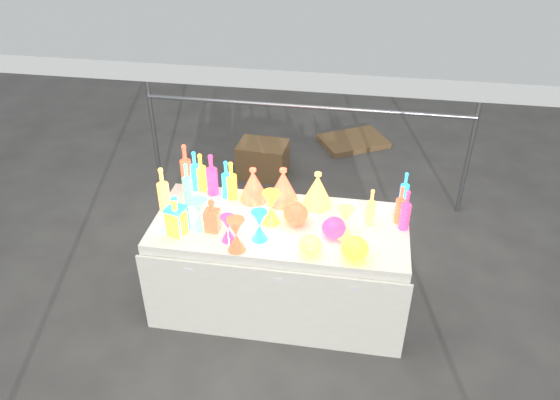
# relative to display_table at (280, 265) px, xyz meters

# --- Properties ---
(ground) EXTENTS (80.00, 80.00, 0.00)m
(ground) POSITION_rel_display_table_xyz_m (-0.00, 0.01, -0.37)
(ground) COLOR #5E5C57
(ground) RESTS_ON ground
(display_table) EXTENTS (1.84, 0.83, 0.75)m
(display_table) POSITION_rel_display_table_xyz_m (0.00, 0.00, 0.00)
(display_table) COLOR white
(display_table) RESTS_ON ground
(cardboard_box_closed) EXTENTS (0.53, 0.40, 0.37)m
(cardboard_box_closed) POSITION_rel_display_table_xyz_m (-0.49, 1.89, -0.19)
(cardboard_box_closed) COLOR olive
(cardboard_box_closed) RESTS_ON ground
(cardboard_box_flat) EXTENTS (0.90, 0.82, 0.06)m
(cardboard_box_flat) POSITION_rel_display_table_xyz_m (0.43, 2.76, -0.34)
(cardboard_box_flat) COLOR olive
(cardboard_box_flat) RESTS_ON ground
(bottle_0) EXTENTS (0.09, 0.09, 0.31)m
(bottle_0) POSITION_rel_display_table_xyz_m (-0.67, 0.36, 0.53)
(bottle_0) COLOR red
(bottle_0) RESTS_ON display_table
(bottle_1) EXTENTS (0.08, 0.08, 0.33)m
(bottle_1) POSITION_rel_display_table_xyz_m (-0.71, 0.36, 0.54)
(bottle_1) COLOR green
(bottle_1) RESTS_ON display_table
(bottle_2) EXTENTS (0.10, 0.10, 0.38)m
(bottle_2) POSITION_rel_display_table_xyz_m (-0.78, 0.36, 0.57)
(bottle_2) COLOR orange
(bottle_2) RESTS_ON display_table
(bottle_3) EXTENTS (0.09, 0.09, 0.34)m
(bottle_3) POSITION_rel_display_table_xyz_m (-0.57, 0.32, 0.54)
(bottle_3) COLOR #1C45A4
(bottle_3) RESTS_ON display_table
(bottle_4) EXTENTS (0.09, 0.09, 0.36)m
(bottle_4) POSITION_rel_display_table_xyz_m (-0.85, 0.04, 0.56)
(bottle_4) COLOR #168B6C
(bottle_4) RESTS_ON display_table
(bottle_5) EXTENTS (0.09, 0.09, 0.34)m
(bottle_5) POSITION_rel_display_table_xyz_m (-0.71, 0.16, 0.55)
(bottle_5) COLOR #A62169
(bottle_5) RESTS_ON display_table
(bottle_6) EXTENTS (0.09, 0.09, 0.31)m
(bottle_6) POSITION_rel_display_table_xyz_m (-0.41, 0.28, 0.53)
(bottle_6) COLOR red
(bottle_6) RESTS_ON display_table
(bottle_7) EXTENTS (0.09, 0.09, 0.31)m
(bottle_7) POSITION_rel_display_table_xyz_m (-0.45, 0.29, 0.53)
(bottle_7) COLOR green
(bottle_7) RESTS_ON display_table
(decanter_0) EXTENTS (0.14, 0.14, 0.27)m
(decanter_0) POSITION_rel_display_table_xyz_m (-0.68, -0.21, 0.51)
(decanter_0) COLOR red
(decanter_0) RESTS_ON display_table
(decanter_1) EXTENTS (0.10, 0.10, 0.25)m
(decanter_1) POSITION_rel_display_table_xyz_m (-0.45, -0.13, 0.50)
(decanter_1) COLOR orange
(decanter_1) RESTS_ON display_table
(decanter_2) EXTENTS (0.15, 0.15, 0.29)m
(decanter_2) POSITION_rel_display_table_xyz_m (-0.68, -0.19, 0.52)
(decanter_2) COLOR green
(decanter_2) RESTS_ON display_table
(hourglass_0) EXTENTS (0.14, 0.14, 0.24)m
(hourglass_0) POSITION_rel_display_table_xyz_m (-0.24, -0.33, 0.50)
(hourglass_0) COLOR orange
(hourglass_0) RESTS_ON display_table
(hourglass_1) EXTENTS (0.11, 0.11, 0.19)m
(hourglass_1) POSITION_rel_display_table_xyz_m (-0.31, -0.23, 0.47)
(hourglass_1) COLOR #1C45A4
(hourglass_1) RESTS_ON display_table
(hourglass_2) EXTENTS (0.12, 0.12, 0.23)m
(hourglass_2) POSITION_rel_display_table_xyz_m (0.46, -0.07, 0.49)
(hourglass_2) COLOR #168B6C
(hourglass_2) RESTS_ON display_table
(hourglass_3) EXTENTS (0.15, 0.15, 0.24)m
(hourglass_3) POSITION_rel_display_table_xyz_m (-0.53, -0.13, 0.49)
(hourglass_3) COLOR #A62169
(hourglass_3) RESTS_ON display_table
(hourglass_4) EXTENTS (0.15, 0.15, 0.25)m
(hourglass_4) POSITION_rel_display_table_xyz_m (-0.06, 0.01, 0.50)
(hourglass_4) COLOR red
(hourglass_4) RESTS_ON display_table
(hourglass_5) EXTENTS (0.13, 0.13, 0.22)m
(hourglass_5) POSITION_rel_display_table_xyz_m (-0.11, -0.19, 0.49)
(hourglass_5) COLOR green
(hourglass_5) RESTS_ON display_table
(globe_0) EXTENTS (0.22, 0.22, 0.15)m
(globe_0) POSITION_rel_display_table_xyz_m (0.54, -0.30, 0.45)
(globe_0) COLOR red
(globe_0) RESTS_ON display_table
(globe_1) EXTENTS (0.20, 0.20, 0.12)m
(globe_1) POSITION_rel_display_table_xyz_m (0.25, -0.30, 0.44)
(globe_1) COLOR #168B6C
(globe_1) RESTS_ON display_table
(globe_2) EXTENTS (0.22, 0.22, 0.14)m
(globe_2) POSITION_rel_display_table_xyz_m (0.11, 0.03, 0.45)
(globe_2) COLOR orange
(globe_2) RESTS_ON display_table
(globe_3) EXTENTS (0.22, 0.22, 0.13)m
(globe_3) POSITION_rel_display_table_xyz_m (0.38, -0.08, 0.44)
(globe_3) COLOR #1C45A4
(globe_3) RESTS_ON display_table
(lampshade_0) EXTENTS (0.26, 0.26, 0.26)m
(lampshade_0) POSITION_rel_display_table_xyz_m (-0.25, 0.29, 0.51)
(lampshade_0) COLOR yellow
(lampshade_0) RESTS_ON display_table
(lampshade_1) EXTENTS (0.25, 0.25, 0.28)m
(lampshade_1) POSITION_rel_display_table_xyz_m (-0.02, 0.29, 0.52)
(lampshade_1) COLOR yellow
(lampshade_1) RESTS_ON display_table
(lampshade_3) EXTENTS (0.28, 0.28, 0.27)m
(lampshade_3) POSITION_rel_display_table_xyz_m (0.23, 0.29, 0.51)
(lampshade_3) COLOR #168B6C
(lampshade_3) RESTS_ON display_table
(bottle_8) EXTENTS (0.08, 0.08, 0.29)m
(bottle_8) POSITION_rel_display_table_xyz_m (0.86, 0.37, 0.52)
(bottle_8) COLOR green
(bottle_8) RESTS_ON display_table
(bottle_9) EXTENTS (0.09, 0.09, 0.29)m
(bottle_9) POSITION_rel_display_table_xyz_m (0.82, 0.16, 0.52)
(bottle_9) COLOR orange
(bottle_9) RESTS_ON display_table
(bottle_10) EXTENTS (0.09, 0.09, 0.31)m
(bottle_10) POSITION_rel_display_table_xyz_m (0.86, 0.09, 0.53)
(bottle_10) COLOR #1C45A4
(bottle_10) RESTS_ON display_table
(bottle_11) EXTENTS (0.08, 0.08, 0.29)m
(bottle_11) POSITION_rel_display_table_xyz_m (0.62, 0.11, 0.52)
(bottle_11) COLOR #168B6C
(bottle_11) RESTS_ON display_table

